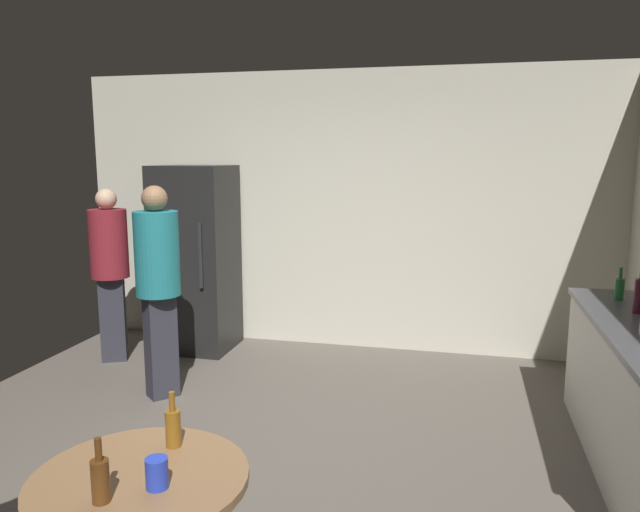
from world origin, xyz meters
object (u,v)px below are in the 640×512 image
Objects in this scene: refrigerator at (196,258)px; person_in_teal_shirt at (158,276)px; plastic_cup_blue at (157,473)px; person_in_maroon_shirt at (110,262)px; beer_bottle_on_counter at (619,288)px; foreground_table at (141,502)px; beer_bottle_brown at (101,479)px; wine_bottle_on_counter at (640,295)px; beer_bottle_amber at (173,427)px.

person_in_teal_shirt is at bearing -78.51° from refrigerator.
person_in_teal_shirt is (-1.26, 2.36, 0.19)m from plastic_cup_blue.
person_in_maroon_shirt reaches higher than plastic_cup_blue.
beer_bottle_on_counter is 3.39m from plastic_cup_blue.
beer_bottle_brown is at bearing -100.83° from foreground_table.
person_in_teal_shirt reaches higher than person_in_maroon_shirt.
wine_bottle_on_counter is at bearing -83.57° from beer_bottle_on_counter.
person_in_maroon_shirt is 1.09m from person_in_teal_shirt.
beer_bottle_on_counter is (3.59, -0.90, 0.08)m from refrigerator.
beer_bottle_brown is at bearing -132.94° from wine_bottle_on_counter.
beer_bottle_brown is 0.14× the size of person_in_maroon_shirt.
refrigerator reaches higher than beer_bottle_on_counter.
person_in_teal_shirt is at bearing 118.07° from plastic_cup_blue.
foreground_table is 0.20m from plastic_cup_blue.
plastic_cup_blue is 2.68m from person_in_teal_shirt.
person_in_maroon_shirt reaches higher than beer_bottle_amber.
person_in_maroon_shirt is (-4.24, 0.73, -0.09)m from wine_bottle_on_counter.
refrigerator is at bearing 165.96° from beer_bottle_on_counter.
plastic_cup_blue is at bearing -28.69° from foreground_table.
beer_bottle_amber is at bearing -19.57° from person_in_teal_shirt.
foreground_table is at bearing -134.70° from wine_bottle_on_counter.
refrigerator is 1.23m from person_in_teal_shirt.
beer_bottle_amber is 0.31m from plastic_cup_blue.
refrigerator is at bearing 142.35° from person_in_teal_shirt.
refrigerator is 3.56m from beer_bottle_amber.
beer_bottle_amber is at bearing -137.66° from wine_bottle_on_counter.
beer_bottle_amber is at bearing 82.88° from beer_bottle_brown.
person_in_teal_shirt is (-1.12, 2.48, 0.16)m from beer_bottle_brown.
beer_bottle_on_counter is (-0.04, 0.35, -0.03)m from wine_bottle_on_counter.
beer_bottle_amber is 0.14× the size of person_in_maroon_shirt.
refrigerator is at bearing 112.87° from plastic_cup_blue.
refrigerator is 3.79m from foreground_table.
beer_bottle_on_counter is 4.22m from person_in_maroon_shirt.
beer_bottle_amber is 0.14× the size of person_in_teal_shirt.
beer_bottle_brown is at bearing -128.65° from beer_bottle_on_counter.
wine_bottle_on_counter reaches higher than beer_bottle_brown.
wine_bottle_on_counter is at bearing 42.34° from beer_bottle_amber.
foreground_table is (1.40, -3.51, -0.27)m from refrigerator.
plastic_cup_blue is 0.07× the size of person_in_maroon_shirt.
wine_bottle_on_counter reaches higher than beer_bottle_on_counter.
wine_bottle_on_counter is 3.39m from person_in_teal_shirt.
beer_bottle_brown is at bearing -97.12° from beer_bottle_amber.
refrigerator reaches higher than beer_bottle_amber.
foreground_table is at bearing -130.09° from beer_bottle_on_counter.
beer_bottle_brown is (1.36, -3.69, -0.08)m from refrigerator.
beer_bottle_on_counter is 2.09× the size of plastic_cup_blue.
person_in_maroon_shirt is 0.96× the size of person_in_teal_shirt.
foreground_table is at bearing 8.50° from person_in_maroon_shirt.
refrigerator is 1.12× the size of person_in_maroon_shirt.
beer_bottle_on_counter is 0.14× the size of person_in_teal_shirt.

